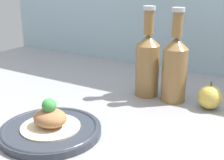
{
  "coord_description": "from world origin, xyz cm",
  "views": [
    {
      "loc": [
        40.23,
        -67.22,
        37.22
      ],
      "look_at": [
        -1.99,
        1.83,
        10.0
      ],
      "focal_mm": 50.0,
      "sensor_mm": 36.0,
      "label": 1
    }
  ],
  "objects_px": {
    "plated_food": "(50,118)",
    "cider_bottle_right": "(175,67)",
    "apple": "(210,97)",
    "cider_bottle_left": "(147,62)",
    "plate": "(51,130)"
  },
  "relations": [
    {
      "from": "cider_bottle_left",
      "to": "apple",
      "type": "height_order",
      "value": "cider_bottle_left"
    },
    {
      "from": "plated_food",
      "to": "apple",
      "type": "height_order",
      "value": "plated_food"
    },
    {
      "from": "cider_bottle_left",
      "to": "apple",
      "type": "distance_m",
      "value": 0.22
    },
    {
      "from": "plate",
      "to": "cider_bottle_left",
      "type": "distance_m",
      "value": 0.39
    },
    {
      "from": "plated_food",
      "to": "cider_bottle_right",
      "type": "height_order",
      "value": "cider_bottle_right"
    },
    {
      "from": "cider_bottle_left",
      "to": "plated_food",
      "type": "bearing_deg",
      "value": -102.85
    },
    {
      "from": "plate",
      "to": "apple",
      "type": "relative_size",
      "value": 2.95
    },
    {
      "from": "plate",
      "to": "cider_bottle_right",
      "type": "xyz_separation_m",
      "value": [
        0.18,
        0.37,
        0.1
      ]
    },
    {
      "from": "plated_food",
      "to": "cider_bottle_right",
      "type": "distance_m",
      "value": 0.41
    },
    {
      "from": "apple",
      "to": "cider_bottle_left",
      "type": "bearing_deg",
      "value": 178.92
    },
    {
      "from": "plated_food",
      "to": "cider_bottle_right",
      "type": "relative_size",
      "value": 0.51
    },
    {
      "from": "plated_food",
      "to": "cider_bottle_left",
      "type": "bearing_deg",
      "value": 77.15
    },
    {
      "from": "plate",
      "to": "cider_bottle_right",
      "type": "distance_m",
      "value": 0.42
    },
    {
      "from": "plate",
      "to": "apple",
      "type": "distance_m",
      "value": 0.46
    },
    {
      "from": "cider_bottle_right",
      "to": "apple",
      "type": "distance_m",
      "value": 0.14
    }
  ]
}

